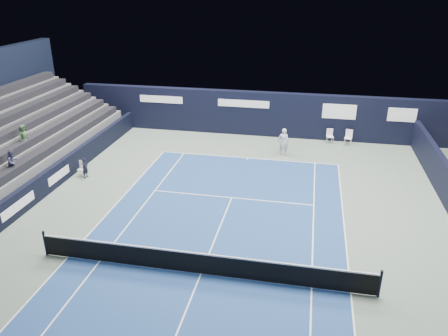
% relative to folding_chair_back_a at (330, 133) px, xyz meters
% --- Properties ---
extents(ground, '(48.00, 48.00, 0.00)m').
position_rel_folding_chair_back_a_xyz_m(ground, '(-5.01, -13.82, -0.65)').
color(ground, '#596A5D').
rests_on(ground, ground).
extents(court_surface, '(10.97, 23.77, 0.01)m').
position_rel_folding_chair_back_a_xyz_m(court_surface, '(-5.01, -15.82, -0.65)').
color(court_surface, navy).
rests_on(court_surface, ground).
extents(folding_chair_back_a, '(0.51, 0.53, 0.98)m').
position_rel_folding_chair_back_a_xyz_m(folding_chair_back_a, '(0.00, 0.00, 0.00)').
color(folding_chair_back_a, white).
rests_on(folding_chair_back_a, ground).
extents(folding_chair_back_b, '(0.55, 0.54, 1.04)m').
position_rel_folding_chair_back_a_xyz_m(folding_chair_back_b, '(1.23, -0.18, -0.06)').
color(folding_chair_back_b, silver).
rests_on(folding_chair_back_b, ground).
extents(line_judge_chair, '(0.39, 0.38, 0.88)m').
position_rel_folding_chair_back_a_xyz_m(line_judge_chair, '(-13.81, -8.35, -0.15)').
color(line_judge_chair, silver).
rests_on(line_judge_chair, ground).
extents(line_judge, '(0.36, 0.47, 1.16)m').
position_rel_folding_chair_back_a_xyz_m(line_judge, '(-13.49, -8.57, -0.07)').
color(line_judge, black).
rests_on(line_judge, ground).
extents(court_markings, '(11.03, 23.83, 0.00)m').
position_rel_folding_chair_back_a_xyz_m(court_markings, '(-5.01, -15.82, -0.64)').
color(court_markings, white).
rests_on(court_markings, court_surface).
extents(tennis_net, '(12.90, 0.10, 1.10)m').
position_rel_folding_chair_back_a_xyz_m(tennis_net, '(-5.01, -15.82, -0.14)').
color(tennis_net, black).
rests_on(tennis_net, ground).
extents(back_sponsor_wall, '(26.00, 0.63, 3.10)m').
position_rel_folding_chair_back_a_xyz_m(back_sponsor_wall, '(-5.01, 0.68, 0.90)').
color(back_sponsor_wall, black).
rests_on(back_sponsor_wall, ground).
extents(side_barrier_left, '(0.33, 22.00, 1.20)m').
position_rel_folding_chair_back_a_xyz_m(side_barrier_left, '(-14.51, -9.85, -0.05)').
color(side_barrier_left, black).
rests_on(side_barrier_left, ground).
extents(spectator_stand, '(6.00, 18.00, 6.40)m').
position_rel_folding_chair_back_a_xyz_m(spectator_stand, '(-18.29, -8.84, 1.31)').
color(spectator_stand, '#555557').
rests_on(spectator_stand, ground).
extents(tennis_player, '(0.68, 0.86, 1.75)m').
position_rel_folding_chair_back_a_xyz_m(tennis_player, '(-2.91, -2.91, 0.23)').
color(tennis_player, silver).
rests_on(tennis_player, ground).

